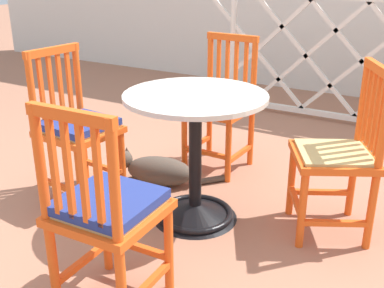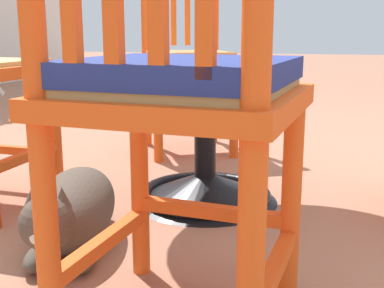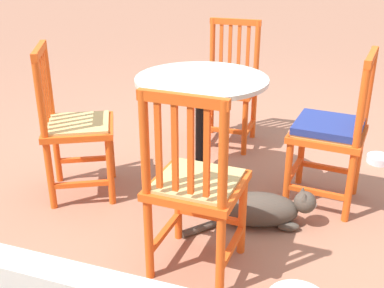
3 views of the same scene
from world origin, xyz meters
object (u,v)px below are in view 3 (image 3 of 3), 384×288
orange_chair_at_corner (195,188)px  pet_water_bowl (379,159)px  orange_chair_facing_out (229,86)px  tabby_cat (265,210)px  cafe_table (201,149)px  orange_chair_tucked_in (74,127)px  orange_chair_near_fence (332,132)px

orange_chair_at_corner → pet_water_bowl: 1.79m
orange_chair_facing_out → tabby_cat: size_ratio=1.36×
tabby_cat → cafe_table: bearing=-28.8°
tabby_cat → orange_chair_tucked_in: bearing=0.6°
cafe_table → orange_chair_tucked_in: (0.70, 0.26, 0.15)m
orange_chair_facing_out → orange_chair_at_corner: bearing=99.8°
tabby_cat → pet_water_bowl: bearing=-120.1°
orange_chair_facing_out → orange_chair_at_corner: (-0.26, 1.53, -0.01)m
orange_chair_facing_out → pet_water_bowl: bearing=179.8°
cafe_table → orange_chair_tucked_in: bearing=20.1°
orange_chair_tucked_in → orange_chair_near_fence: (-1.44, -0.39, 0.01)m
orange_chair_near_fence → cafe_table: bearing=9.8°
orange_chair_facing_out → tabby_cat: orange_chair_facing_out is taller
orange_chair_facing_out → pet_water_bowl: size_ratio=5.36×
orange_chair_near_fence → pet_water_bowl: bearing=-115.3°
pet_water_bowl → orange_chair_facing_out: bearing=-0.2°
cafe_table → orange_chair_at_corner: bearing=106.3°
orange_chair_tucked_in → orange_chair_near_fence: 1.49m
orange_chair_facing_out → tabby_cat: 1.22m
cafe_table → orange_chair_facing_out: (0.05, -0.81, 0.16)m
orange_chair_tucked_in → cafe_table: bearing=-159.9°
cafe_table → pet_water_bowl: (-1.05, -0.80, -0.26)m
orange_chair_tucked_in → tabby_cat: bearing=-179.4°
orange_chair_facing_out → orange_chair_near_fence: (-0.79, 0.68, 0.00)m
orange_chair_facing_out → pet_water_bowl: (-1.11, 0.00, -0.42)m
orange_chair_at_corner → tabby_cat: size_ratio=1.36×
tabby_cat → orange_chair_at_corner: bearing=63.4°
orange_chair_at_corner → pet_water_bowl: bearing=-119.0°
orange_chair_facing_out → orange_chair_tucked_in: size_ratio=1.00×
orange_chair_at_corner → tabby_cat: 0.63m
orange_chair_tucked_in → orange_chair_at_corner: size_ratio=1.00×
cafe_table → orange_chair_near_fence: size_ratio=0.83×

